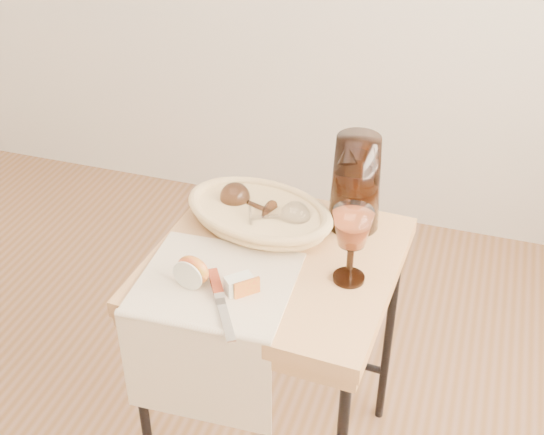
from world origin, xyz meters
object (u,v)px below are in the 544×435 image
at_px(goblet_lying_a, 250,203).
at_px(apple_half, 193,270).
at_px(tea_towel, 216,282).
at_px(side_table, 274,366).
at_px(bread_basket, 259,216).
at_px(table_knife, 221,301).
at_px(pitcher, 356,183).
at_px(goblet_lying_b, 276,217).
at_px(wine_goblet, 351,246).

height_order(goblet_lying_a, apple_half, goblet_lying_a).
bearing_deg(tea_towel, side_table, 51.70).
height_order(bread_basket, apple_half, apple_half).
distance_m(bread_basket, apple_half, 0.26).
xyz_separation_m(side_table, table_knife, (-0.05, -0.19, 0.36)).
relative_size(apple_half, table_knife, 0.35).
relative_size(tea_towel, goblet_lying_a, 2.71).
height_order(tea_towel, apple_half, apple_half).
bearing_deg(pitcher, bread_basket, -177.45).
bearing_deg(goblet_lying_b, wine_goblet, -53.54).
bearing_deg(goblet_lying_b, apple_half, -138.42).
relative_size(tea_towel, wine_goblet, 1.83).
distance_m(goblet_lying_b, apple_half, 0.26).
height_order(goblet_lying_a, goblet_lying_b, goblet_lying_a).
distance_m(side_table, bread_basket, 0.39).
xyz_separation_m(side_table, pitcher, (0.14, 0.18, 0.46)).
relative_size(goblet_lying_a, pitcher, 0.44).
bearing_deg(apple_half, goblet_lying_b, 73.41).
xyz_separation_m(goblet_lying_a, pitcher, (0.24, 0.06, 0.07)).
distance_m(side_table, goblet_lying_a, 0.42).
bearing_deg(table_knife, side_table, 132.76).
bearing_deg(goblet_lying_a, pitcher, -147.12).
height_order(side_table, tea_towel, tea_towel).
height_order(goblet_lying_b, wine_goblet, wine_goblet).
bearing_deg(bread_basket, pitcher, 32.65).
relative_size(pitcher, table_knife, 1.28).
bearing_deg(wine_goblet, pitcher, 100.27).
relative_size(goblet_lying_a, wine_goblet, 0.67).
relative_size(bread_basket, table_knife, 1.53).
bearing_deg(apple_half, pitcher, 58.60).
xyz_separation_m(side_table, bread_basket, (-0.07, 0.11, 0.37)).
height_order(side_table, bread_basket, bread_basket).
xyz_separation_m(pitcher, wine_goblet, (0.04, -0.21, -0.03)).
height_order(goblet_lying_a, table_knife, goblet_lying_a).
height_order(tea_towel, table_knife, table_knife).
xyz_separation_m(tea_towel, bread_basket, (0.02, 0.24, 0.02)).
bearing_deg(tea_towel, table_knife, -63.59).
xyz_separation_m(goblet_lying_b, pitcher, (0.16, 0.09, 0.07)).
distance_m(tea_towel, goblet_lying_b, 0.23).
distance_m(goblet_lying_b, pitcher, 0.20).
relative_size(bread_basket, apple_half, 4.40).
bearing_deg(side_table, apple_half, -132.11).
bearing_deg(bread_basket, goblet_lying_a, 166.60).
relative_size(side_table, goblet_lying_b, 5.97).
relative_size(side_table, pitcher, 2.51).
bearing_deg(goblet_lying_b, tea_towel, -130.69).
xyz_separation_m(side_table, goblet_lying_b, (-0.03, 0.09, 0.39)).
xyz_separation_m(goblet_lying_a, table_knife, (0.05, -0.32, -0.03)).
distance_m(goblet_lying_b, wine_goblet, 0.24).
height_order(bread_basket, goblet_lying_b, goblet_lying_b).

